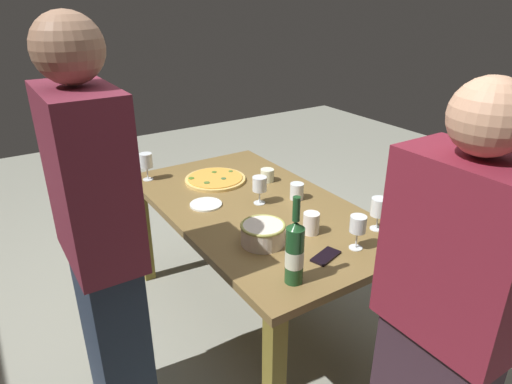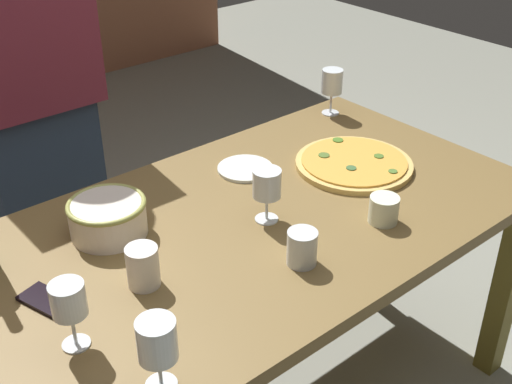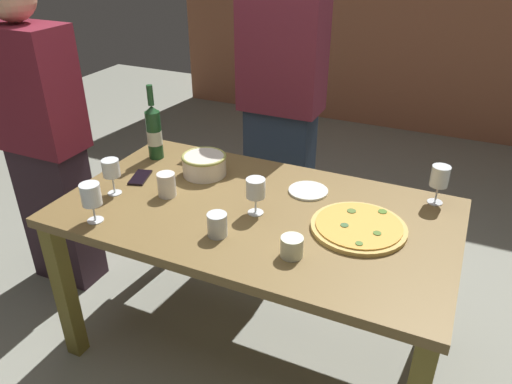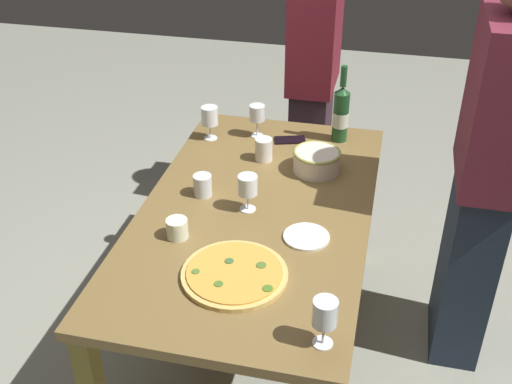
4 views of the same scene
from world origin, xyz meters
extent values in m
plane|color=gray|center=(0.00, 0.00, 0.00)|extent=(8.00, 8.00, 0.00)
cube|color=brown|center=(0.00, 0.00, 0.73)|extent=(1.60, 0.90, 0.04)
cube|color=olive|center=(-0.74, -0.40, 0.35)|extent=(0.07, 0.07, 0.71)
cube|color=olive|center=(0.74, -0.40, 0.35)|extent=(0.07, 0.07, 0.71)
cube|color=olive|center=(0.74, 0.40, 0.35)|extent=(0.07, 0.07, 0.71)
cylinder|color=#E0B863|center=(0.42, 0.02, 0.76)|extent=(0.37, 0.37, 0.02)
cylinder|color=gold|center=(0.42, 0.02, 0.77)|extent=(0.33, 0.33, 0.01)
cylinder|color=#3F6837|center=(0.37, -0.01, 0.77)|extent=(0.03, 0.03, 0.00)
cylinder|color=#4C7228|center=(0.50, -0.01, 0.77)|extent=(0.03, 0.03, 0.00)
cylinder|color=#506F2D|center=(0.37, 0.10, 0.77)|extent=(0.04, 0.04, 0.00)
cylinder|color=#4B7625|center=(0.48, 0.15, 0.77)|extent=(0.04, 0.04, 0.00)
cylinder|color=#50772F|center=(0.45, -0.10, 0.77)|extent=(0.03, 0.03, 0.00)
cylinder|color=silver|center=(-0.35, 0.19, 0.80)|extent=(0.20, 0.20, 0.09)
torus|color=#A3A650|center=(-0.35, 0.19, 0.84)|extent=(0.21, 0.21, 0.01)
cylinder|color=#1D4B24|center=(-0.66, 0.25, 0.87)|extent=(0.07, 0.07, 0.24)
cone|color=#1D4B24|center=(-0.66, 0.25, 1.00)|extent=(0.07, 0.07, 0.03)
cylinder|color=#1D4B24|center=(-0.66, 0.25, 1.07)|extent=(0.03, 0.03, 0.10)
cylinder|color=silver|center=(-0.66, 0.25, 0.86)|extent=(0.07, 0.07, 0.07)
cylinder|color=white|center=(-0.54, -0.35, 0.75)|extent=(0.06, 0.06, 0.00)
cylinder|color=white|center=(-0.54, -0.35, 0.79)|extent=(0.01, 0.01, 0.07)
cylinder|color=white|center=(-0.54, -0.35, 0.87)|extent=(0.08, 0.08, 0.09)
cylinder|color=maroon|center=(-0.54, -0.35, 0.84)|extent=(0.07, 0.07, 0.03)
cylinder|color=white|center=(0.66, 0.36, 0.75)|extent=(0.06, 0.06, 0.00)
cylinder|color=white|center=(0.66, 0.36, 0.79)|extent=(0.01, 0.01, 0.08)
cylinder|color=white|center=(0.66, 0.36, 0.87)|extent=(0.07, 0.07, 0.09)
cylinder|color=maroon|center=(0.66, 0.36, 0.85)|extent=(0.06, 0.06, 0.03)
cylinder|color=white|center=(-0.61, -0.14, 0.75)|extent=(0.06, 0.06, 0.00)
cylinder|color=white|center=(-0.61, -0.14, 0.79)|extent=(0.01, 0.01, 0.08)
cylinder|color=white|center=(-0.61, -0.14, 0.87)|extent=(0.07, 0.07, 0.07)
cylinder|color=maroon|center=(-0.61, -0.14, 0.85)|extent=(0.06, 0.06, 0.04)
cylinder|color=white|center=(0.01, -0.03, 0.75)|extent=(0.06, 0.06, 0.00)
cylinder|color=white|center=(0.01, -0.03, 0.79)|extent=(0.01, 0.01, 0.07)
cylinder|color=white|center=(0.01, -0.03, 0.86)|extent=(0.08, 0.08, 0.08)
cylinder|color=white|center=(-0.39, -0.06, 0.80)|extent=(0.08, 0.08, 0.10)
cylinder|color=white|center=(0.25, -0.24, 0.79)|extent=(0.08, 0.08, 0.08)
cylinder|color=white|center=(-0.05, -0.23, 0.80)|extent=(0.08, 0.08, 0.09)
cylinder|color=white|center=(0.15, 0.23, 0.76)|extent=(0.17, 0.17, 0.01)
cube|color=black|center=(-0.60, 0.03, 0.76)|extent=(0.11, 0.16, 0.01)
cube|color=maroon|center=(-1.19, 0.04, 1.09)|extent=(0.42, 0.24, 0.59)
sphere|color=tan|center=(-1.19, 0.04, 1.50)|extent=(0.21, 0.21, 0.21)
cube|color=#212D3E|center=(-0.25, 0.87, 0.43)|extent=(0.38, 0.20, 0.86)
cube|color=maroon|center=(-0.25, 0.87, 1.19)|extent=(0.45, 0.24, 0.65)
sphere|color=#906A52|center=(-0.25, 0.87, 1.63)|extent=(0.23, 0.23, 0.23)
camera|label=1|loc=(-1.82, 1.17, 1.80)|focal=31.40mm
camera|label=2|loc=(-0.99, -1.17, 1.73)|focal=46.26mm
camera|label=3|loc=(0.72, -1.57, 1.78)|focal=34.36mm
camera|label=4|loc=(2.03, 0.47, 2.15)|focal=44.58mm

